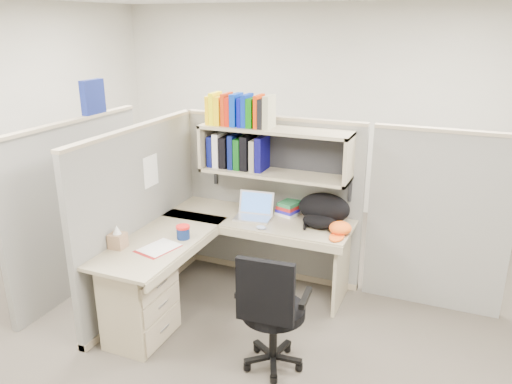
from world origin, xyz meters
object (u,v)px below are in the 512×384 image
at_px(laptop, 253,207).
at_px(snack_canister, 183,232).
at_px(task_chair, 272,329).
at_px(backpack, 322,210).
at_px(desk, 174,279).

xyz_separation_m(laptop, snack_canister, (-0.37, -0.64, -0.06)).
bearing_deg(laptop, task_chair, -67.25).
height_order(laptop, backpack, backpack).
relative_size(laptop, snack_canister, 2.85).
relative_size(desk, snack_canister, 15.02).
bearing_deg(backpack, snack_canister, -142.05).
distance_m(laptop, backpack, 0.64).
bearing_deg(desk, laptop, 65.85).
distance_m(laptop, snack_canister, 0.74).
xyz_separation_m(backpack, snack_canister, (-1.00, -0.74, -0.08)).
height_order(desk, snack_canister, snack_canister).
bearing_deg(laptop, desk, -120.72).
bearing_deg(desk, task_chair, -13.59).
relative_size(snack_canister, task_chair, 0.12).
distance_m(desk, laptop, 0.99).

